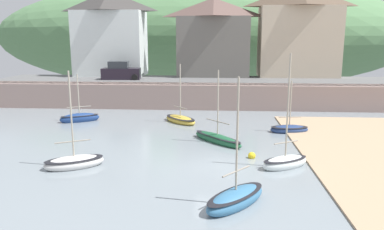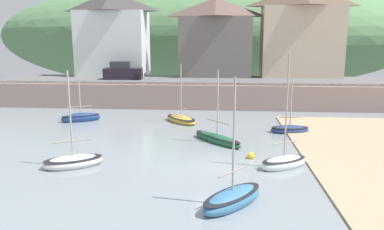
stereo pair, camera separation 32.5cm
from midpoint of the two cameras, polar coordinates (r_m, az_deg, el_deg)
quay_seawall at (r=37.54m, az=3.67°, el=3.19°), size 48.00×9.40×2.40m
hillside_backdrop at (r=74.88m, az=1.75°, el=11.85°), size 80.00×44.00×20.29m
waterfront_building_left at (r=46.64m, az=-12.46°, el=12.02°), size 8.24×5.33×9.77m
waterfront_building_centre at (r=44.84m, az=3.03°, el=11.73°), size 8.50×5.21×8.91m
waterfront_building_right at (r=45.76m, az=15.67°, el=12.23°), size 9.21×4.72×10.32m
rowboat_small_beached at (r=28.75m, az=14.18°, el=-2.05°), size 2.95×1.66×3.98m
sailboat_white_hull at (r=21.52m, az=-17.80°, el=-6.78°), size 3.44×2.72×5.38m
sailboat_tall_mast at (r=25.21m, az=3.50°, el=-3.59°), size 3.66×3.91×4.99m
sailboat_far_left at (r=21.03m, az=13.47°, el=-6.89°), size 2.99×2.36×6.28m
sailboat_blue_trim at (r=31.05m, az=-2.06°, el=-0.67°), size 3.38×3.54×4.96m
dinghy_open_wooden at (r=32.73m, az=-16.90°, el=-0.43°), size 3.27×2.34×4.15m
sailboat_nearest_shore at (r=16.18m, az=6.04°, el=-12.41°), size 3.18×3.47×5.58m
parked_car_near_slipway at (r=41.87m, az=-10.96°, el=6.43°), size 4.24×2.07×1.95m
mooring_buoy at (r=22.24m, az=8.62°, el=-6.13°), size 0.45×0.45×0.45m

